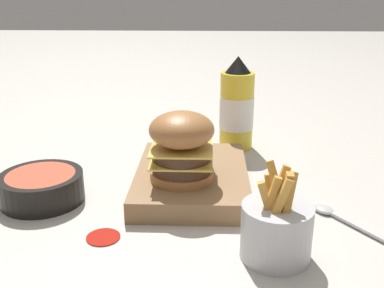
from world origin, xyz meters
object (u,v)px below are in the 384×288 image
(burger, at_px, (182,146))
(serving_board, at_px, (192,178))
(side_bowl, at_px, (42,187))
(spoon, at_px, (337,216))
(fries_basket, at_px, (276,229))
(ketchup_bottle, at_px, (237,108))

(burger, bearing_deg, serving_board, 160.13)
(side_bowl, bearing_deg, spoon, 84.38)
(serving_board, bearing_deg, fries_basket, 29.06)
(burger, height_order, spoon, burger)
(side_bowl, xyz_separation_m, spoon, (0.05, 0.51, -0.02))
(burger, bearing_deg, side_bowl, -85.42)
(burger, distance_m, side_bowl, 0.26)
(side_bowl, relative_size, spoon, 1.01)
(side_bowl, height_order, spoon, side_bowl)
(side_bowl, bearing_deg, ketchup_bottle, 129.10)
(ketchup_bottle, relative_size, fries_basket, 1.52)
(spoon, bearing_deg, ketchup_bottle, -11.35)
(serving_board, relative_size, spoon, 2.03)
(ketchup_bottle, distance_m, spoon, 0.38)
(burger, distance_m, fries_basket, 0.24)
(fries_basket, height_order, spoon, fries_basket)
(fries_basket, bearing_deg, serving_board, -150.94)
(serving_board, distance_m, spoon, 0.27)
(spoon, bearing_deg, burger, 40.17)
(serving_board, xyz_separation_m, burger, (0.05, -0.02, 0.08))
(serving_board, relative_size, ketchup_bottle, 1.36)
(serving_board, height_order, fries_basket, fries_basket)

